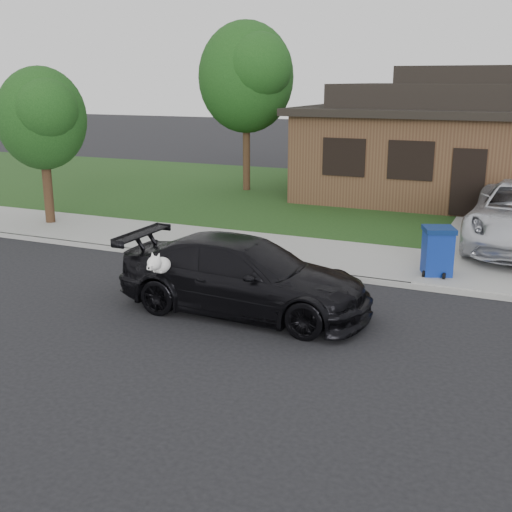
% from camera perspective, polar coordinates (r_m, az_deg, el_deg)
% --- Properties ---
extents(ground, '(120.00, 120.00, 0.00)m').
position_cam_1_polar(ground, '(12.25, -7.23, -5.33)').
color(ground, black).
rests_on(ground, ground).
extents(sidewalk, '(60.00, 3.00, 0.12)m').
position_cam_1_polar(sidewalk, '(16.49, 1.72, 0.46)').
color(sidewalk, gray).
rests_on(sidewalk, ground).
extents(curb, '(60.00, 0.12, 0.12)m').
position_cam_1_polar(curb, '(15.17, -0.43, -0.88)').
color(curb, gray).
rests_on(curb, ground).
extents(lawn, '(60.00, 13.00, 0.13)m').
position_cam_1_polar(lawn, '(23.92, 9.03, 4.98)').
color(lawn, '#193814').
rests_on(lawn, ground).
extents(sedan, '(4.92, 2.29, 1.42)m').
position_cam_1_polar(sedan, '(12.19, -1.08, -1.77)').
color(sedan, black).
rests_on(sedan, ground).
extents(recycling_bin, '(0.84, 0.84, 1.08)m').
position_cam_1_polar(recycling_bin, '(14.67, 15.84, 0.43)').
color(recycling_bin, navy).
rests_on(recycling_bin, sidewalk).
extents(house, '(12.60, 8.60, 4.65)m').
position_cam_1_polar(house, '(24.93, 19.50, 9.52)').
color(house, '#422B1C').
rests_on(house, ground).
extents(tree_0, '(3.78, 3.60, 6.34)m').
position_cam_1_polar(tree_0, '(24.89, -0.65, 15.78)').
color(tree_0, '#332114').
rests_on(tree_0, ground).
extents(tree_2, '(2.73, 2.60, 4.59)m').
position_cam_1_polar(tree_2, '(20.04, -18.43, 11.64)').
color(tree_2, '#332114').
rests_on(tree_2, ground).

